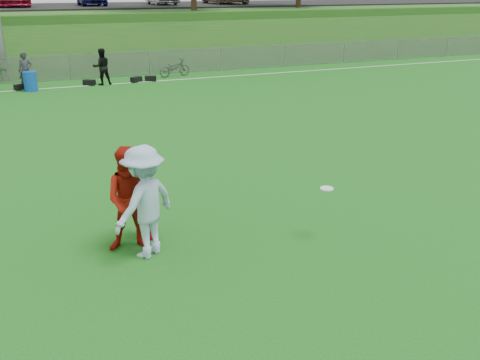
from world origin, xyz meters
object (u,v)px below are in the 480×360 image
player_red_left (144,197)px  recycling_bin (30,81)px  player_blue (145,202)px  bicycle (174,68)px  frisbee (327,189)px  player_red_center (132,200)px

player_red_left → recycling_bin: bearing=-28.4°
player_red_left → player_blue: player_blue is taller
player_blue → recycling_bin: (-1.17, 17.19, -0.57)m
recycling_bin → bicycle: bicycle is taller
player_red_left → frisbee: (3.10, -1.34, 0.19)m
frisbee → bicycle: (2.66, 19.21, -0.54)m
player_red_center → recycling_bin: bearing=108.5°
frisbee → bicycle: bearing=82.1°
player_blue → frisbee: (3.23, -0.64, -0.01)m
player_red_left → frisbee: size_ratio=6.49×
recycling_bin → frisbee: bearing=-76.1°
player_red_left → frisbee: bearing=-146.4°
player_blue → player_red_left: bearing=-133.9°
player_blue → recycling_bin: size_ratio=2.30×
player_red_left → frisbee: 3.38m
player_red_left → recycling_bin: 16.54m
player_red_center → player_blue: 0.34m
player_red_left → player_red_center: player_red_center is taller
frisbee → recycling_bin: frisbee is taller
player_blue → bicycle: size_ratio=1.16×
recycling_bin → bicycle: size_ratio=0.51×
player_red_center → player_blue: bearing=-46.4°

